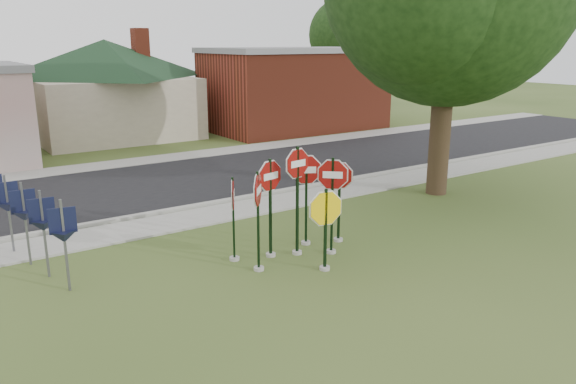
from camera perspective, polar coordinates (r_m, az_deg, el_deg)
ground at (r=12.77m, az=4.18°, el=-8.49°), size 120.00×120.00×0.00m
sidewalk_near at (r=17.13m, az=-7.33°, el=-2.26°), size 60.00×1.60×0.06m
road at (r=21.10m, az=-12.93°, el=0.76°), size 60.00×7.00×0.04m
sidewalk_far at (r=25.06m, az=-16.59°, el=2.77°), size 60.00×1.60×0.06m
curb at (r=17.98m, az=-8.79°, el=-1.35°), size 60.00×0.20×0.14m
stop_sign_center at (r=13.45m, az=0.96°, el=0.62°), size 1.00×0.24×2.80m
stop_sign_yellow at (r=12.67m, az=3.84°, el=-2.88°), size 1.11×0.24×2.04m
stop_sign_left at (r=12.54m, az=-3.07°, el=-1.62°), size 0.71×0.80×2.44m
stop_sign_right at (r=13.60m, az=4.53°, el=-0.08°), size 0.76×0.72×2.52m
stop_sign_back_right at (r=14.17m, az=1.87°, el=0.54°), size 0.91×0.53×2.50m
stop_sign_back_left at (r=13.35m, az=-1.82°, el=-0.27°), size 1.01×0.26×2.54m
stop_sign_far_right at (r=14.50m, az=5.24°, el=0.07°), size 0.51×0.84×2.27m
stop_sign_far_left at (r=13.24m, az=-5.59°, el=-1.73°), size 0.53×0.89×2.15m
route_sign_row at (r=14.29m, az=-25.19°, el=-2.12°), size 1.43×4.63×2.00m
building_house at (r=32.52m, az=-17.99°, el=11.80°), size 11.60×11.60×6.20m
building_brick at (r=33.82m, az=0.68°, el=10.50°), size 10.20×6.20×4.75m
bg_tree_right at (r=45.77m, az=5.76°, el=15.60°), size 5.60×5.60×8.40m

